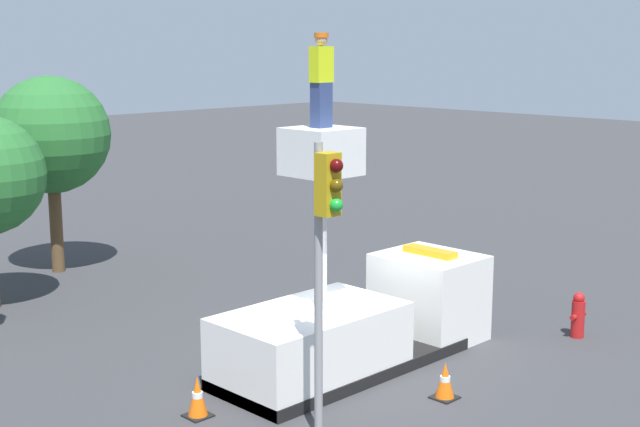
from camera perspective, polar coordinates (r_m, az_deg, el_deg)
The scene contains 8 objects.
ground_plane at distance 18.30m, azimuth 1.47°, elevation -9.89°, with size 120.00×120.00×0.00m, color #38383A.
bucket_truck at distance 18.28m, azimuth 2.40°, elevation -6.80°, with size 6.44×2.18×4.92m.
worker at distance 16.69m, azimuth 0.08°, elevation 8.53°, with size 0.40×0.26×1.75m.
traffic_light_pole at distance 14.17m, azimuth 0.31°, elevation -1.24°, with size 0.34×0.57×4.95m.
fire_hydrant at distance 20.81m, azimuth 16.19°, elevation -6.28°, with size 0.54×0.30×1.04m.
traffic_cone_rear at distance 16.12m, azimuth -7.85°, elevation -11.59°, with size 0.44×0.44×0.74m.
traffic_cone_curbside at distance 16.90m, azimuth 8.01°, elevation -10.59°, with size 0.44×0.44×0.70m.
tree_left_bg at distance 26.20m, azimuth -16.83°, elevation 4.80°, with size 3.30×3.30×5.61m.
Camera 1 is at (-12.37, -11.83, 6.47)m, focal length 50.00 mm.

